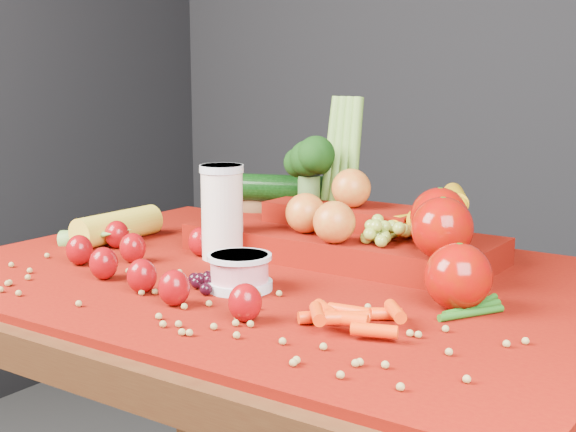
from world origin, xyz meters
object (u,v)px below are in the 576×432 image
Objects in this scene: table at (281,339)px; yogurt_bowl at (239,271)px; produce_mound at (359,224)px; milk_glass at (222,209)px.

table is 11.54× the size of yogurt_bowl.
produce_mound reaches higher than yogurt_bowl.
yogurt_bowl is at bearing -101.38° from produce_mound.
milk_glass is at bearing 136.37° from yogurt_bowl.
table is at bearing -110.15° from produce_mound.
table is 1.82× the size of produce_mound.
produce_mound is at bearing 78.62° from yogurt_bowl.
milk_glass reaches higher than yogurt_bowl.
yogurt_bowl is (0.14, -0.13, -0.06)m from milk_glass.
milk_glass is at bearing -147.56° from produce_mound.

